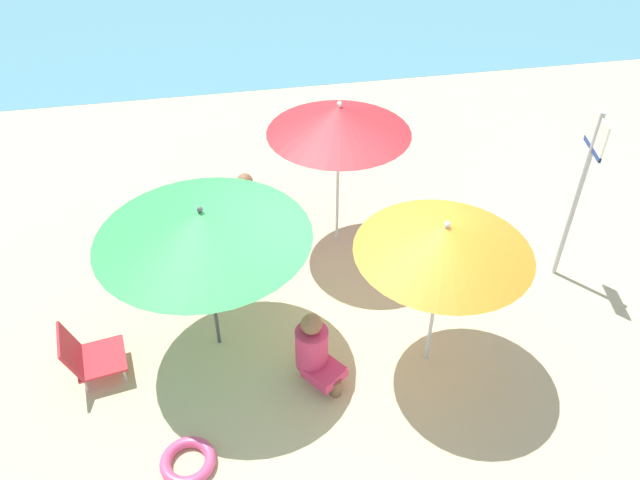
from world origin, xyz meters
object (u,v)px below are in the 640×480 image
Objects in this scene: beach_chair_c at (434,257)px; beach_bag at (479,265)px; beach_chair_b at (164,262)px; person_b at (315,351)px; umbrella_red at (339,120)px; umbrella_orange at (445,239)px; warning_sign at (584,174)px; beach_chair_a at (87,355)px; swim_ring at (188,461)px; person_a at (244,205)px; umbrella_green at (202,225)px.

beach_bag is at bearing -141.73° from beach_chair_c.
person_b is (1.56, -1.90, 0.14)m from beach_chair_b.
umbrella_red is at bearing 147.91° from beach_bag.
umbrella_orange is 0.83× the size of warning_sign.
warning_sign is (2.61, -1.15, -0.35)m from umbrella_red.
beach_chair_a is at bearing -41.81° from beach_chair_b.
beach_chair_b is (-2.27, -0.36, -1.55)m from umbrella_red.
beach_chair_a is at bearing -161.45° from warning_sign.
person_b is at bearing 26.55° from beach_chair_b.
beach_chair_c is at bearing 67.93° from beach_chair_b.
beach_chair_a is at bearing -170.91° from beach_bag.
beach_chair_b is at bearing 94.27° from swim_ring.
umbrella_orange is 3.40m from person_a.
umbrella_red is at bearing 42.44° from umbrella_green.
person_b is (-1.26, -0.05, -1.24)m from umbrella_orange.
umbrella_orange reaches higher than beach_chair_a.
swim_ring is (-3.12, -2.14, -0.23)m from beach_chair_c.
beach_chair_c reaches higher than beach_chair_b.
beach_bag is (1.08, 1.19, -1.51)m from umbrella_orange.
warning_sign is (3.33, 1.10, 1.05)m from person_b.
umbrella_green is 4.09× the size of swim_ring.
person_a is at bearing 40.48° from beach_chair_a.
person_a is at bearing 75.75° from swim_ring.
umbrella_red is 3.57× the size of beach_chair_b.
person_b reaches higher than beach_chair_c.
beach_chair_c is 3.79m from swim_ring.
umbrella_green is at bearing 75.56° from swim_ring.
person_b is at bearing 29.96° from swim_ring.
beach_chair_c is 2.13× the size of beach_bag.
beach_chair_c is (0.51, 1.31, -1.39)m from umbrella_orange.
swim_ring is (0.20, -2.68, -0.24)m from beach_chair_b.
warning_sign reaches higher than umbrella_orange.
umbrella_red is 2.28m from umbrella_orange.
umbrella_red is 2.08m from beach_chair_c.
swim_ring is (-2.62, -0.83, -1.62)m from umbrella_orange.
warning_sign is 6.78× the size of beach_bag.
swim_ring is (-2.07, -3.04, -1.79)m from umbrella_red.
beach_bag is at bearing 47.89° from umbrella_orange.
beach_chair_c is 1.99m from warning_sign.
warning_sign is (5.66, 0.61, 1.18)m from beach_chair_a.
umbrella_green is at bearing -170.90° from beach_bag.
beach_bag is at bearing 81.95° from person_b.
person_b is at bearing 67.39° from person_a.
beach_chair_a is (-3.05, -1.76, -1.53)m from umbrella_red.
person_a is 3.18m from beach_bag.
umbrella_red is 2.93× the size of beach_chair_c.
swim_ring is 1.58× the size of beach_bag.
umbrella_red reaches higher than person_a.
swim_ring is at bearing 43.29° from person_a.
person_b reaches higher than beach_chair_a.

